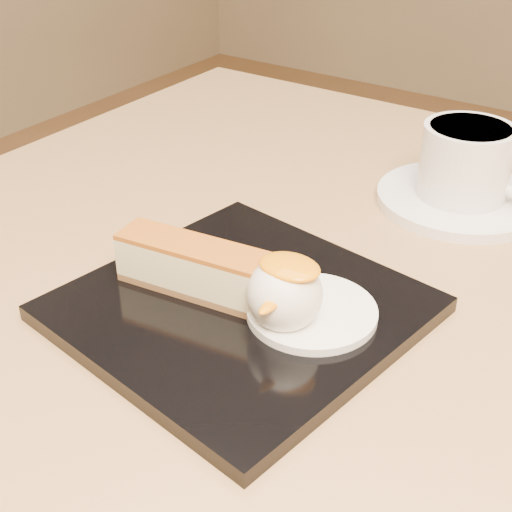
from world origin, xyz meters
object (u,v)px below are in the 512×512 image
Objects in this scene: coffee_cup at (468,160)px; table at (312,427)px; saucer at (459,199)px; dessert_plate at (240,309)px; cheesecake at (196,267)px; ice_cream_scoop at (285,294)px.

table is at bearing -106.71° from coffee_cup.
saucer is (0.04, 0.18, 0.16)m from table.
dessert_plate is (-0.02, -0.07, 0.16)m from table.
coffee_cup is (0.00, 0.00, 0.04)m from saucer.
coffee_cup is (0.07, 0.26, 0.04)m from dessert_plate.
cheesecake is at bearing -115.21° from coffee_cup.
saucer is at bearing 77.66° from table.
ice_cream_scoop is 0.34× the size of saucer.
coffee_cup reaches higher than saucer.
saucer is (0.07, 0.26, -0.00)m from dessert_plate.
saucer is at bearing 84.46° from ice_cream_scoop.
cheesecake is 0.28m from coffee_cup.
ice_cream_scoop is at bearing -95.54° from saucer.
ice_cream_scoop reaches higher than table.
saucer is at bearing -180.00° from coffee_cup.
dessert_plate is 0.05m from ice_cream_scoop.
ice_cream_scoop reaches higher than saucer.
saucer is at bearing 75.67° from dessert_plate.
coffee_cup reaches higher than table.
cheesecake is 0.80× the size of saucer.
cheesecake is at bearing -128.17° from table.
ice_cream_scoop is 0.26m from coffee_cup.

